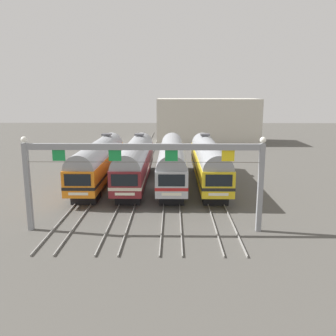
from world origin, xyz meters
The scene contains 8 objects.
ground_plane centered at (0.00, 0.00, 0.00)m, with size 160.00×160.00×0.00m, color #4C4944.
track_bed centered at (0.00, 17.00, 0.07)m, with size 13.53×70.00×0.15m.
commuter_train_orange centered at (-6.01, 0.00, 2.69)m, with size 2.88×18.06×5.05m.
commuter_train_maroon centered at (-2.00, 0.00, 2.69)m, with size 2.88×18.06×5.05m.
commuter_train_stainless centered at (2.00, -0.01, 2.69)m, with size 2.88×18.06×4.77m.
commuter_train_yellow centered at (6.01, 0.00, 2.69)m, with size 2.88×18.06×5.05m.
catenary_gantry centered at (0.00, -13.50, 5.10)m, with size 17.26×0.44×6.97m.
maintenance_building centered at (8.98, 34.21, 4.36)m, with size 19.92×10.00×8.71m, color beige.
Camera 1 is at (2.12, -38.45, 10.05)m, focal length 38.29 mm.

